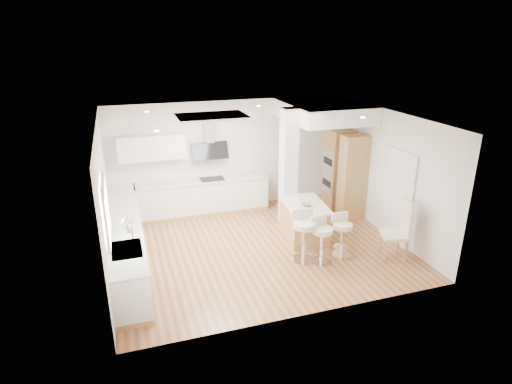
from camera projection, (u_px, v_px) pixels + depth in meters
name	position (u px, v px, depth m)	size (l,w,h in m)	color
ground	(258.00, 247.00, 9.26)	(6.00, 6.00, 0.00)	#AC6F3F
ceiling	(258.00, 247.00, 9.26)	(6.00, 5.00, 0.02)	white
wall_back	(228.00, 155.00, 11.00)	(6.00, 0.04, 2.80)	silver
wall_left	(105.00, 203.00, 7.90)	(0.04, 5.00, 2.80)	silver
wall_right	(384.00, 172.00, 9.65)	(0.04, 5.00, 2.80)	silver
skylight	(212.00, 117.00, 8.60)	(4.10, 2.10, 0.06)	white
window_left	(105.00, 206.00, 7.01)	(0.06, 1.28, 1.07)	white
doorway_right	(397.00, 198.00, 9.25)	(0.05, 1.00, 2.10)	#463E37
counter_left	(127.00, 241.00, 8.52)	(0.63, 4.50, 1.35)	tan
counter_back	(196.00, 188.00, 10.73)	(3.62, 0.63, 2.50)	tan
pillar	(288.00, 168.00, 9.92)	(0.35, 0.35, 2.80)	white
soffit	(323.00, 111.00, 10.21)	(1.78, 2.20, 0.40)	white
oven_column	(344.00, 173.00, 10.77)	(0.63, 1.21, 2.10)	tan
peninsula	(304.00, 221.00, 9.57)	(1.03, 1.43, 0.87)	tan
bar_stool_a	(304.00, 233.00, 8.52)	(0.57, 0.57, 1.08)	silver
bar_stool_b	(322.00, 238.00, 8.49)	(0.49, 0.49, 0.96)	silver
bar_stool_c	(342.00, 233.00, 8.75)	(0.42, 0.42, 0.91)	silver
dining_chair	(400.00, 228.00, 8.59)	(0.60, 0.60, 1.26)	beige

